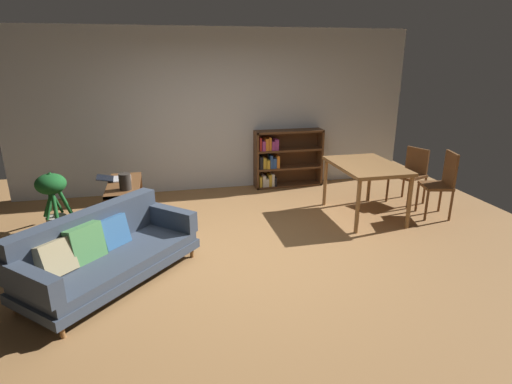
{
  "coord_description": "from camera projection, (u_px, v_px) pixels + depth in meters",
  "views": [
    {
      "loc": [
        -0.96,
        -4.38,
        2.27
      ],
      "look_at": [
        0.11,
        0.22,
        0.7
      ],
      "focal_mm": 29.04,
      "sensor_mm": 36.0,
      "label": 1
    }
  ],
  "objects": [
    {
      "name": "dining_chair_near",
      "position": [
        411.0,
        172.0,
        6.55
      ],
      "size": [
        0.57,
        0.56,
        0.87
      ],
      "color": "brown",
      "rests_on": "ground_plane"
    },
    {
      "name": "dining_table",
      "position": [
        366.0,
        170.0,
        5.92
      ],
      "size": [
        0.86,
        1.22,
        0.78
      ],
      "color": "olive",
      "rests_on": "ground_plane"
    },
    {
      "name": "dining_chair_far",
      "position": [
        442.0,
        181.0,
        5.96
      ],
      "size": [
        0.47,
        0.48,
        0.96
      ],
      "color": "brown",
      "rests_on": "ground_plane"
    },
    {
      "name": "desk_speaker",
      "position": [
        125.0,
        182.0,
        5.39
      ],
      "size": [
        0.15,
        0.15,
        0.22
      ],
      "color": "#2D2823",
      "rests_on": "media_console"
    },
    {
      "name": "potted_floor_plant",
      "position": [
        52.0,
        193.0,
        5.51
      ],
      "size": [
        0.43,
        0.56,
        0.8
      ],
      "color": "#9E9389",
      "rests_on": "ground_plane"
    },
    {
      "name": "fabric_couch",
      "position": [
        104.0,
        251.0,
        4.27
      ],
      "size": [
        1.87,
        1.9,
        0.73
      ],
      "color": "brown",
      "rests_on": "ground_plane"
    },
    {
      "name": "open_laptop",
      "position": [
        116.0,
        178.0,
        5.84
      ],
      "size": [
        0.48,
        0.33,
        0.07
      ],
      "color": "silver",
      "rests_on": "media_console"
    },
    {
      "name": "media_console",
      "position": [
        126.0,
        204.0,
        5.78
      ],
      "size": [
        0.43,
        1.08,
        0.59
      ],
      "color": "brown",
      "rests_on": "ground_plane"
    },
    {
      "name": "ground_plane",
      "position": [
        252.0,
        253.0,
        4.97
      ],
      "size": [
        8.16,
        8.16,
        0.0
      ],
      "primitive_type": "plane",
      "color": "#9E7042"
    },
    {
      "name": "bookshelf",
      "position": [
        283.0,
        159.0,
        7.39
      ],
      "size": [
        1.22,
        0.29,
        1.01
      ],
      "color": "#56351E",
      "rests_on": "ground_plane"
    },
    {
      "name": "back_wall_panel",
      "position": [
        217.0,
        111.0,
        7.04
      ],
      "size": [
        6.8,
        0.1,
        2.7
      ],
      "primitive_type": "cube",
      "color": "silver",
      "rests_on": "ground_plane"
    }
  ]
}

